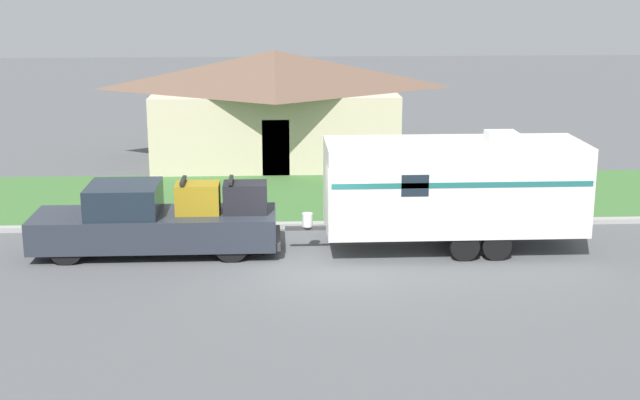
{
  "coord_description": "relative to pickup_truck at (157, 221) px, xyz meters",
  "views": [
    {
      "loc": [
        -0.93,
        -21.45,
        7.22
      ],
      "look_at": [
        0.29,
        1.47,
        1.4
      ],
      "focal_mm": 50.0,
      "sensor_mm": 36.0,
      "label": 1
    }
  ],
  "objects": [
    {
      "name": "pickup_truck",
      "position": [
        0.0,
        0.0,
        0.0
      ],
      "size": [
        6.52,
        2.02,
        2.02
      ],
      "color": "black",
      "rests_on": "ground_plane"
    },
    {
      "name": "lawn_strip",
      "position": [
        4.05,
        5.93,
        -0.86
      ],
      "size": [
        80.0,
        7.0,
        0.03
      ],
      "color": "#3D6B33",
      "rests_on": "ground_plane"
    },
    {
      "name": "house_across_street",
      "position": [
        3.21,
        12.22,
        1.38
      ],
      "size": [
        10.0,
        6.58,
        4.36
      ],
      "color": "beige",
      "rests_on": "ground_plane"
    },
    {
      "name": "travel_trailer",
      "position": [
        7.92,
        -0.0,
        0.86
      ],
      "size": [
        7.93,
        2.43,
        3.21
      ],
      "color": "black",
      "rests_on": "ground_plane"
    },
    {
      "name": "ground_plane",
      "position": [
        4.05,
        -1.47,
        -0.88
      ],
      "size": [
        120.0,
        120.0,
        0.0
      ],
      "primitive_type": "plane",
      "color": "#515456"
    },
    {
      "name": "mailbox",
      "position": [
        7.21,
        2.92,
        0.11
      ],
      "size": [
        0.48,
        0.2,
        1.28
      ],
      "color": "brown",
      "rests_on": "ground_plane"
    },
    {
      "name": "curb_strip",
      "position": [
        4.05,
        2.28,
        -0.81
      ],
      "size": [
        80.0,
        0.3,
        0.14
      ],
      "color": "#999993",
      "rests_on": "ground_plane"
    }
  ]
}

